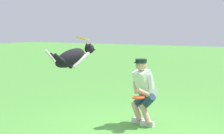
{
  "coord_description": "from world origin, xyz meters",
  "views": [
    {
      "loc": [
        -2.88,
        5.67,
        1.89
      ],
      "look_at": [
        0.31,
        0.14,
        1.18
      ],
      "focal_mm": 56.7,
      "sensor_mm": 36.0,
      "label": 1
    }
  ],
  "objects": [
    {
      "name": "ground_plane",
      "position": [
        0.0,
        0.0,
        0.0
      ],
      "size": [
        60.0,
        60.0,
        0.0
      ],
      "primitive_type": "plane",
      "color": "#509B3D"
    },
    {
      "name": "dog",
      "position": [
        0.68,
        0.85,
        1.39
      ],
      "size": [
        0.5,
        0.93,
        0.47
      ],
      "rotation": [
        0.0,
        0.0,
        4.29
      ],
      "color": "black"
    },
    {
      "name": "frisbee_held",
      "position": [
        -0.1,
        -0.12,
        0.61
      ],
      "size": [
        0.25,
        0.25,
        0.03
      ],
      "primitive_type": "cylinder",
      "rotation": [
        -0.03,
        -0.0,
        6.18
      ],
      "color": "#E8481F",
      "rests_on": "person"
    },
    {
      "name": "person",
      "position": [
        -0.02,
        -0.5,
        0.7
      ],
      "size": [
        0.64,
        0.7,
        1.29
      ],
      "rotation": [
        0.0,
        0.0,
        1.11
      ],
      "color": "silver",
      "rests_on": "ground_plane"
    },
    {
      "name": "frisbee_flying",
      "position": [
        0.63,
        0.63,
        1.7
      ],
      "size": [
        0.33,
        0.32,
        0.09
      ],
      "primitive_type": "cylinder",
      "rotation": [
        -0.23,
        -0.07,
        2.2
      ],
      "color": "yellow"
    }
  ]
}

